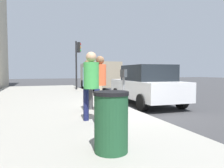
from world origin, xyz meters
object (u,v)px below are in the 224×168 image
at_px(parking_officer, 88,81).
at_px(traffic_signal, 78,57).
at_px(parked_sedan_near, 146,85).
at_px(parked_van_far, 99,75).
at_px(pedestrian_at_meter, 100,79).
at_px(trash_bin, 111,122).
at_px(parking_meter, 124,81).
at_px(pedestrian_bystander, 91,80).

distance_m(parking_officer, traffic_signal, 8.86).
relative_size(parked_sedan_near, parked_van_far, 0.85).
xyz_separation_m(parked_sedan_near, traffic_signal, (7.40, 1.75, 1.68)).
bearing_deg(pedestrian_at_meter, trash_bin, -85.05).
bearing_deg(parked_sedan_near, trash_bin, 146.07).
bearing_deg(parking_officer, parked_van_far, 110.92).
distance_m(pedestrian_at_meter, traffic_signal, 9.21).
distance_m(pedestrian_at_meter, parked_sedan_near, 3.13).
relative_size(parking_meter, parked_sedan_near, 0.32).
xyz_separation_m(parking_meter, traffic_signal, (9.15, -0.07, 1.41)).
bearing_deg(traffic_signal, parking_officer, 172.28).
bearing_deg(parking_officer, parked_sedan_near, 62.21).
xyz_separation_m(parking_meter, trash_bin, (-3.33, 1.60, -0.51)).
bearing_deg(parked_sedan_near, parking_meter, 133.88).
bearing_deg(parked_sedan_near, parked_van_far, -0.01).
bearing_deg(trash_bin, parking_officer, -7.33).
relative_size(pedestrian_at_meter, pedestrian_bystander, 1.00).
relative_size(parking_officer, parked_van_far, 0.33).
height_order(parking_officer, trash_bin, parking_officer).
height_order(pedestrian_at_meter, pedestrian_bystander, pedestrian_bystander).
bearing_deg(parked_van_far, trash_bin, 165.14).
xyz_separation_m(pedestrian_at_meter, parking_officer, (0.40, 0.31, -0.08)).
bearing_deg(pedestrian_at_meter, traffic_signal, 102.62).
relative_size(pedestrian_bystander, trash_bin, 1.84).
height_order(traffic_signal, trash_bin, traffic_signal).
height_order(pedestrian_bystander, trash_bin, pedestrian_bystander).
height_order(pedestrian_at_meter, traffic_signal, traffic_signal).
relative_size(traffic_signal, trash_bin, 3.56).
distance_m(parked_van_far, traffic_signal, 2.23).
bearing_deg(trash_bin, pedestrian_bystander, -5.16).
distance_m(pedestrian_bystander, traffic_signal, 10.50).
xyz_separation_m(pedestrian_at_meter, trash_bin, (-3.42, 0.80, -0.60)).
height_order(parked_sedan_near, parked_van_far, parked_van_far).
bearing_deg(trash_bin, parked_sedan_near, -33.93).
bearing_deg(parking_meter, parked_van_far, -10.78).
bearing_deg(parked_van_far, parking_meter, 169.22).
bearing_deg(pedestrian_bystander, trash_bin, -127.50).
distance_m(parked_sedan_near, trash_bin, 6.13).
distance_m(pedestrian_at_meter, parking_officer, 0.51).
bearing_deg(pedestrian_at_meter, parked_sedan_near, 50.52).
bearing_deg(parking_meter, parking_officer, 66.55).
bearing_deg(parked_sedan_near, parking_officer, 113.41).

